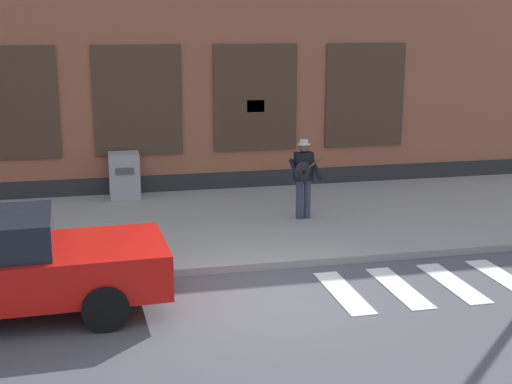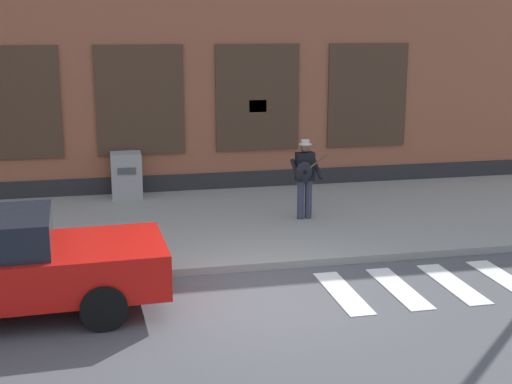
% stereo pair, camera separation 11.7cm
% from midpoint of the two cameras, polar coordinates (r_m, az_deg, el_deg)
% --- Properties ---
extents(ground_plane, '(160.00, 160.00, 0.00)m').
position_cam_midpoint_polar(ground_plane, '(11.30, 0.48, -8.46)').
color(ground_plane, '#4C4C51').
extents(sidewalk, '(28.00, 5.84, 0.14)m').
position_cam_midpoint_polar(sidewalk, '(15.14, -3.15, -2.50)').
color(sidewalk, gray).
rests_on(sidewalk, ground).
extents(building_backdrop, '(28.00, 4.06, 6.07)m').
position_cam_midpoint_polar(building_backdrop, '(19.46, -5.77, 9.84)').
color(building_backdrop, '#99563D').
rests_on(building_backdrop, ground).
extents(crosswalk, '(5.20, 1.90, 0.01)m').
position_cam_midpoint_polar(crosswalk, '(12.54, 17.14, -6.79)').
color(crosswalk, silver).
rests_on(crosswalk, ground).
extents(red_car, '(4.67, 2.11, 1.53)m').
position_cam_midpoint_polar(red_car, '(11.01, -19.90, -5.62)').
color(red_car, red).
rests_on(red_car, ground).
extents(busker, '(0.72, 0.54, 1.70)m').
position_cam_midpoint_polar(busker, '(15.01, 3.61, 1.41)').
color(busker, '#33384C').
rests_on(busker, sidewalk).
extents(utility_box, '(0.71, 0.65, 1.08)m').
position_cam_midpoint_polar(utility_box, '(17.20, -10.68, 1.31)').
color(utility_box, '#9E9E9E').
rests_on(utility_box, sidewalk).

